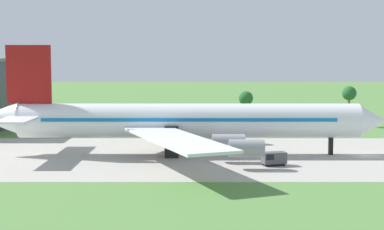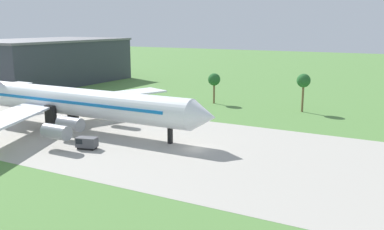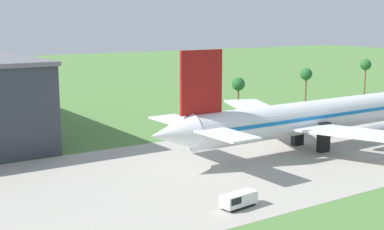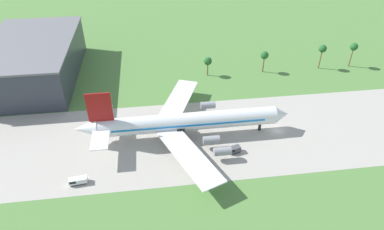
% 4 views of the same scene
% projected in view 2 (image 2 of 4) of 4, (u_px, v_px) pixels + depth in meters
% --- Properties ---
extents(ground_plane, '(600.00, 600.00, 0.00)m').
position_uv_depth(ground_plane, '(195.00, 149.00, 79.42)').
color(ground_plane, '#517F3D').
extents(taxiway_strip, '(320.00, 44.00, 0.02)m').
position_uv_depth(taxiway_strip, '(195.00, 149.00, 79.42)').
color(taxiway_strip, '#A8A399').
rests_on(taxiway_strip, ground_plane).
extents(jet_airliner, '(72.93, 62.12, 19.57)m').
position_uv_depth(jet_airliner, '(67.00, 101.00, 94.46)').
color(jet_airliner, white).
rests_on(jet_airliner, ground_plane).
extents(fuel_truck, '(4.19, 2.89, 2.21)m').
position_uv_depth(fuel_truck, '(86.00, 143.00, 79.36)').
color(fuel_truck, black).
rests_on(fuel_truck, ground_plane).
extents(terminal_building, '(36.72, 61.20, 17.07)m').
position_uv_depth(terminal_building, '(47.00, 61.00, 166.61)').
color(terminal_building, '#333842').
rests_on(terminal_building, ground_plane).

